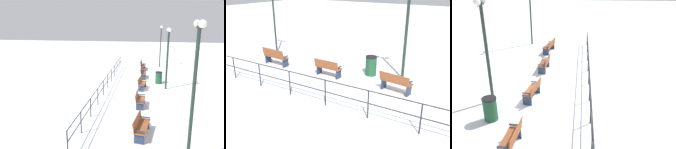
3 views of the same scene
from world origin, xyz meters
The scene contains 9 objects.
ground_plane centered at (0.00, 0.00, 0.00)m, with size 80.00×80.00×0.00m, color white.
bench_nearest centered at (0.06, -7.11, 0.49)m, with size 0.81×1.74×0.92m.
bench_second centered at (-0.10, -3.56, 0.46)m, with size 0.62×1.42×0.88m.
bench_third centered at (-0.06, 0.01, 0.47)m, with size 0.71×1.47×0.89m.
bench_fourth centered at (-0.03, 3.57, 0.47)m, with size 0.55×1.43×0.89m.
lamppost_near centered at (1.79, -9.11, 3.38)m, with size 0.25×0.92×5.17m.
lamppost_middle centered at (1.79, 0.34, 3.13)m, with size 0.29×0.94×4.65m.
waterfront_railing centered at (-2.69, 0.00, 0.72)m, with size 0.05×18.30×1.08m.
trash_bin centered at (1.33, 1.85, 0.50)m, with size 0.58×0.58×1.00m.
Camera 3 is at (-2.25, 10.06, 5.67)m, focal length 39.19 mm.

